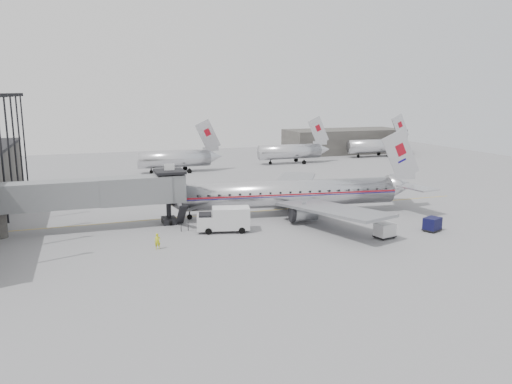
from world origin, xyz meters
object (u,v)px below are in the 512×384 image
at_px(service_van, 224,219).
at_px(ramp_worker, 158,241).
at_px(baggage_cart_navy, 432,224).
at_px(airliner, 295,193).
at_px(baggage_cart_white, 385,230).

xyz_separation_m(service_van, ramp_worker, (-7.98, -4.02, -0.64)).
bearing_deg(baggage_cart_navy, ramp_worker, 149.47).
bearing_deg(baggage_cart_navy, airliner, 108.99).
distance_m(baggage_cart_white, ramp_worker, 23.94).
height_order(airliner, baggage_cart_white, airliner).
distance_m(baggage_cart_navy, ramp_worker, 30.39).
bearing_deg(airliner, service_van, -148.03).
distance_m(service_van, ramp_worker, 8.96).
relative_size(service_van, ramp_worker, 3.86).
bearing_deg(baggage_cart_navy, baggage_cart_white, 161.06).
xyz_separation_m(baggage_cart_navy, baggage_cart_white, (-6.59, -0.60, 0.04)).
bearing_deg(baggage_cart_white, ramp_worker, 157.97).
height_order(service_van, ramp_worker, service_van).
xyz_separation_m(airliner, ramp_worker, (-18.68, -8.91, -1.91)).
distance_m(airliner, baggage_cart_white, 13.94).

